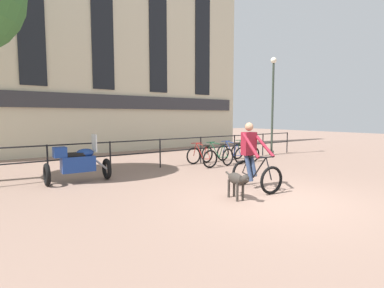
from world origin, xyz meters
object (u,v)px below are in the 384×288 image
object	(u,v)px
dog	(237,180)
parked_bicycle_far_end	(245,152)
parked_motorcycle	(78,163)
street_lamp	(273,101)
parked_bicycle_mid_right	(232,154)
parked_bicycle_mid_left	(217,155)
parked_bicycle_near_lamp	(202,157)
cyclist_with_bike	(253,159)

from	to	relation	value
dog	parked_bicycle_far_end	distance (m)	6.03
parked_motorcycle	street_lamp	size ratio (longest dim) A/B	0.38
street_lamp	parked_motorcycle	bearing A→B (deg)	-175.66
dog	parked_bicycle_mid_right	distance (m)	5.48
parked_bicycle_mid_left	parked_bicycle_mid_right	size ratio (longest dim) A/B	1.07
dog	street_lamp	bearing A→B (deg)	46.56
parked_motorcycle	dog	bearing A→B (deg)	-146.21
dog	street_lamp	world-z (taller)	street_lamp
dog	street_lamp	xyz separation A→B (m)	(6.94, 4.59, 2.15)
dog	parked_bicycle_near_lamp	xyz separation A→B (m)	(2.17, 4.02, -0.09)
parked_bicycle_mid_right	street_lamp	bearing A→B (deg)	-168.86
parked_bicycle_mid_right	street_lamp	world-z (taller)	street_lamp
parked_bicycle_near_lamp	cyclist_with_bike	bearing A→B (deg)	75.19
parked_bicycle_far_end	street_lamp	bearing A→B (deg)	-157.67
parked_bicycle_mid_right	parked_bicycle_far_end	bearing A→B (deg)	-178.95
parked_bicycle_mid_left	street_lamp	bearing A→B (deg)	179.74
cyclist_with_bike	parked_bicycle_near_lamp	distance (m)	3.69
parked_bicycle_mid_right	parked_bicycle_far_end	world-z (taller)	same
cyclist_with_bike	parked_bicycle_mid_right	xyz separation A→B (m)	(2.64, 3.50, -0.41)
dog	parked_motorcycle	world-z (taller)	parked_motorcycle
cyclist_with_bike	parked_bicycle_far_end	bearing A→B (deg)	53.59
cyclist_with_bike	parked_bicycle_mid_left	xyz separation A→B (m)	(1.87, 3.50, -0.41)
cyclist_with_bike	parked_motorcycle	distance (m)	4.82
parked_bicycle_near_lamp	parked_bicycle_far_end	size ratio (longest dim) A/B	0.95
parked_bicycle_near_lamp	parked_bicycle_far_end	world-z (taller)	same
cyclist_with_bike	parked_bicycle_far_end	size ratio (longest dim) A/B	1.42
parked_bicycle_near_lamp	parked_bicycle_mid_left	xyz separation A→B (m)	(0.78, 0.00, -0.00)
parked_motorcycle	parked_bicycle_mid_left	size ratio (longest dim) A/B	1.47
dog	parked_bicycle_mid_right	world-z (taller)	parked_bicycle_mid_right
parked_bicycle_near_lamp	parked_bicycle_mid_right	bearing A→B (deg)	-177.51
cyclist_with_bike	parked_motorcycle	bearing A→B (deg)	143.48
parked_bicycle_mid_left	cyclist_with_bike	bearing A→B (deg)	53.52
parked_motorcycle	parked_bicycle_mid_left	bearing A→B (deg)	-86.03
dog	parked_bicycle_near_lamp	world-z (taller)	parked_bicycle_near_lamp
parked_bicycle_near_lamp	street_lamp	xyz separation A→B (m)	(4.77, 0.57, 2.23)
parked_bicycle_far_end	street_lamp	xyz separation A→B (m)	(2.44, 0.57, 2.23)
parked_bicycle_far_end	parked_bicycle_mid_right	bearing A→B (deg)	9.14
dog	parked_bicycle_near_lamp	size ratio (longest dim) A/B	0.82
parked_bicycle_near_lamp	parked_bicycle_far_end	distance (m)	2.32
parked_motorcycle	parked_bicycle_far_end	world-z (taller)	parked_motorcycle
parked_bicycle_mid_left	parked_bicycle_far_end	world-z (taller)	same
dog	parked_bicycle_mid_left	xyz separation A→B (m)	(2.95, 4.02, -0.09)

